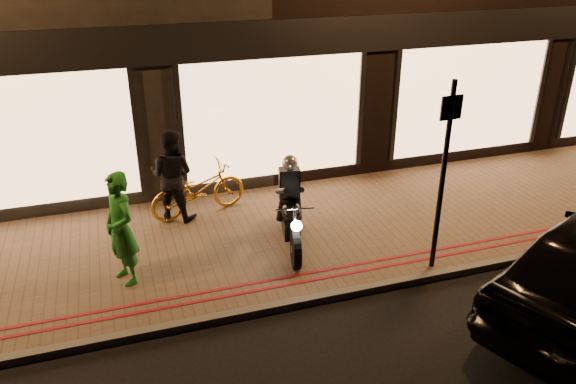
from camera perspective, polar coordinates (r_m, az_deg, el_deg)
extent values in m
plane|color=black|center=(8.57, 6.50, -10.62)|extent=(90.00, 90.00, 0.00)
cube|color=brown|center=(10.10, 1.88, -4.11)|extent=(50.00, 4.00, 0.12)
cube|color=#59544C|center=(8.57, 6.38, -10.11)|extent=(50.00, 0.14, 0.12)
cube|color=maroon|center=(8.84, 5.34, -8.38)|extent=(50.00, 0.06, 0.01)
cube|color=maroon|center=(8.99, 4.83, -7.72)|extent=(50.00, 0.06, 0.01)
cube|color=black|center=(10.83, -1.52, 15.30)|extent=(48.00, 0.12, 0.70)
cube|color=#EDB176|center=(10.85, -24.87, 4.59)|extent=(3.60, 0.06, 2.38)
cube|color=#EDB176|center=(11.19, -1.41, 7.49)|extent=(3.60, 0.06, 2.38)
cube|color=#EDB176|center=(13.15, 17.95, 8.96)|extent=(3.60, 0.06, 2.38)
cylinder|color=black|center=(8.84, 0.79, -5.82)|extent=(0.25, 0.65, 0.64)
cylinder|color=black|center=(9.97, -0.15, -2.02)|extent=(0.25, 0.65, 0.64)
cylinder|color=silver|center=(8.84, 0.79, -5.82)|extent=(0.17, 0.17, 0.14)
cylinder|color=silver|center=(9.97, -0.15, -2.02)|extent=(0.17, 0.17, 0.14)
cube|color=black|center=(9.41, 0.26, -3.23)|extent=(0.40, 0.74, 0.30)
ellipsoid|color=black|center=(9.15, 0.35, -1.96)|extent=(0.42, 0.56, 0.29)
cube|color=black|center=(9.54, 0.05, -0.80)|extent=(0.33, 0.58, 0.09)
cylinder|color=silver|center=(8.67, 0.69, -1.73)|extent=(0.59, 0.15, 0.03)
cylinder|color=silver|center=(8.74, 0.76, -3.96)|extent=(0.12, 0.33, 0.71)
sphere|color=white|center=(8.54, 0.88, -3.47)|extent=(0.20, 0.20, 0.17)
cylinder|color=silver|center=(9.87, 0.64, -2.58)|extent=(0.18, 0.55, 0.07)
cube|color=black|center=(9.27, 0.14, 0.81)|extent=(0.38, 0.28, 0.55)
sphere|color=silver|center=(9.06, 0.19, 3.02)|extent=(0.31, 0.31, 0.26)
cylinder|color=black|center=(8.96, -0.64, 0.10)|extent=(0.13, 0.60, 0.34)
cylinder|color=black|center=(8.99, 1.39, 0.20)|extent=(0.29, 0.60, 0.34)
cylinder|color=black|center=(9.42, -0.68, -1.83)|extent=(0.15, 0.28, 0.46)
cylinder|color=black|center=(9.45, 1.01, -1.75)|extent=(0.24, 0.29, 0.46)
cylinder|color=black|center=(8.64, 15.41, 1.23)|extent=(0.09, 0.09, 3.00)
cube|color=black|center=(8.27, 16.27, 8.23)|extent=(0.35, 0.05, 0.35)
imported|color=orange|center=(10.54, -9.11, 0.21)|extent=(1.96, 1.08, 0.97)
imported|color=#1E7321|center=(8.59, -16.61, -3.62)|extent=(0.66, 0.76, 1.77)
imported|color=black|center=(10.34, -11.73, 1.69)|extent=(1.04, 0.98, 1.70)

